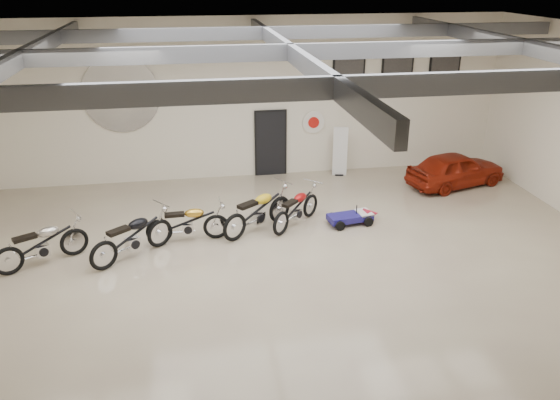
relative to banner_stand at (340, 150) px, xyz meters
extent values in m
cube|color=#B6A98B|center=(-2.70, -5.50, -0.85)|extent=(16.00, 12.00, 0.01)
cube|color=slate|center=(-2.70, -5.50, 4.15)|extent=(16.00, 12.00, 0.01)
cube|color=silver|center=(-2.70, 0.50, 1.65)|extent=(16.00, 0.02, 5.00)
cube|color=black|center=(-2.20, 0.45, 0.20)|extent=(0.92, 0.08, 2.10)
imported|color=maroon|center=(3.30, -1.50, -0.31)|extent=(2.08, 3.40, 1.08)
camera|label=1|loc=(-4.74, -16.26, 5.40)|focal=35.00mm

